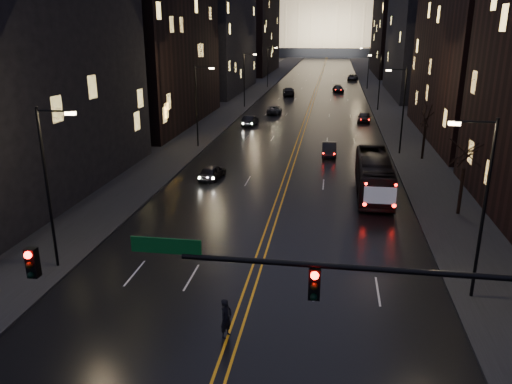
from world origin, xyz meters
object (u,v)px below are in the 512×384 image
at_px(oncoming_car_b, 250,121).
at_px(pedestrian_a, 226,318).
at_px(oncoming_car_a, 212,172).
at_px(bus, 374,175).
at_px(traffic_signal, 397,305).
at_px(receding_car_a, 329,149).

height_order(oncoming_car_b, pedestrian_a, pedestrian_a).
bearing_deg(pedestrian_a, oncoming_car_b, 32.24).
bearing_deg(oncoming_car_b, oncoming_car_a, 96.57).
bearing_deg(oncoming_car_a, bus, 179.23).
relative_size(bus, oncoming_car_a, 2.82).
height_order(bus, pedestrian_a, bus).
height_order(traffic_signal, receding_car_a, traffic_signal).
bearing_deg(traffic_signal, receding_car_a, 93.43).
relative_size(oncoming_car_b, receding_car_a, 1.02).
relative_size(oncoming_car_a, pedestrian_a, 2.14).
bearing_deg(traffic_signal, oncoming_car_a, 113.78).
height_order(traffic_signal, bus, traffic_signal).
relative_size(receding_car_a, pedestrian_a, 2.31).
distance_m(traffic_signal, oncoming_car_a, 31.16).
xyz_separation_m(oncoming_car_a, pedestrian_a, (6.22, -23.22, 0.24)).
bearing_deg(pedestrian_a, bus, 4.32).
distance_m(oncoming_car_a, oncoming_car_b, 25.65).
bearing_deg(receding_car_a, oncoming_car_a, -136.41).
relative_size(oncoming_car_a, oncoming_car_b, 0.91).
xyz_separation_m(bus, receding_car_a, (-3.69, 12.14, -0.84)).
height_order(traffic_signal, oncoming_car_b, traffic_signal).
height_order(bus, receding_car_a, bus).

